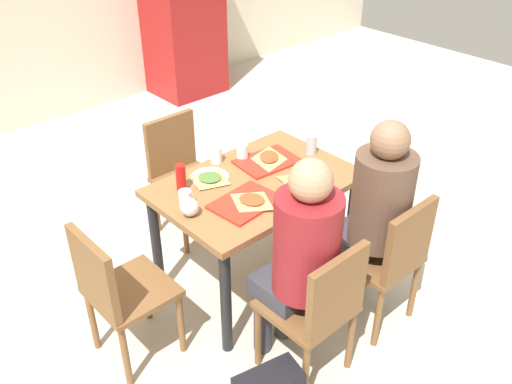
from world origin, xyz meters
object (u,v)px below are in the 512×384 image
tray_red_far (267,161)px  plastic_cup_a (216,155)px  chair_left_end (116,289)px  paper_plate_near_edge (303,184)px  person_in_brown_jacket (375,207)px  tray_red_near (246,203)px  chair_near_right (390,255)px  pizza_slice_b (269,157)px  pizza_slice_a (252,200)px  pizza_slice_c (210,178)px  main_table (256,196)px  person_in_red (301,252)px  condiment_bottle (181,178)px  drink_fridge (182,4)px  soda_can (311,144)px  foil_bundle (190,207)px  pizza_slice_d (303,181)px  plastic_cup_b (301,195)px  chair_near_left (319,305)px  plastic_cup_d (242,152)px  paper_plate_center (210,177)px  plastic_cup_c (185,199)px  chair_far_side (180,168)px

tray_red_far → plastic_cup_a: size_ratio=3.60×
chair_left_end → paper_plate_near_edge: 1.17m
person_in_brown_jacket → tray_red_near: (-0.48, 0.49, 0.00)m
chair_left_end → tray_red_near: size_ratio=2.34×
chair_near_right → pizza_slice_b: (-0.07, 0.89, 0.27)m
chair_left_end → person_in_brown_jacket: (1.24, -0.63, 0.25)m
tray_red_far → pizza_slice_a: (-0.38, -0.28, 0.02)m
pizza_slice_c → main_table: bearing=-43.6°
tray_red_far → person_in_red: bearing=-123.0°
main_table → condiment_bottle: condiment_bottle is taller
tray_red_near → drink_fridge: (1.76, 2.98, 0.21)m
soda_can → paper_plate_near_edge: bearing=-143.6°
person_in_red → foil_bundle: size_ratio=12.52×
tray_red_near → paper_plate_near_edge: bearing=-11.8°
drink_fridge → plastic_cup_a: bearing=-122.2°
pizza_slice_d → plastic_cup_b: bearing=-139.5°
tray_red_far → paper_plate_near_edge: (-0.03, -0.33, -0.00)m
tray_red_near → chair_left_end: bearing=169.9°
chair_near_left → plastic_cup_a: chair_near_left is taller
plastic_cup_b → plastic_cup_d: size_ratio=1.00×
paper_plate_near_edge → drink_fridge: (1.39, 3.06, 0.21)m
paper_plate_near_edge → plastic_cup_a: (-0.20, 0.54, 0.05)m
main_table → person_in_brown_jacket: (0.28, -0.63, 0.11)m
chair_near_right → person_in_brown_jacket: bearing=90.0°
paper_plate_center → plastic_cup_c: size_ratio=2.20×
person_in_red → chair_near_left: bearing=-90.0°
plastic_cup_a → foil_bundle: 0.57m
chair_near_right → person_in_red: (-0.57, 0.14, 0.25)m
chair_left_end → pizza_slice_c: size_ratio=3.38×
paper_plate_center → paper_plate_near_edge: (0.34, -0.42, 0.00)m
plastic_cup_d → soda_can: soda_can is taller
chair_near_left → chair_left_end: bearing=131.0°
chair_near_left → drink_fridge: size_ratio=0.44×
chair_left_end → plastic_cup_d: bearing=13.2°
person_in_red → soda_can: person_in_red is taller
plastic_cup_c → person_in_red: bearing=-76.0°
plastic_cup_d → foil_bundle: 0.66m
person_in_red → paper_plate_center: bearing=82.3°
paper_plate_near_edge → pizza_slice_a: (-0.35, 0.05, 0.02)m
paper_plate_near_edge → soda_can: (0.31, 0.23, 0.06)m
plastic_cup_b → condiment_bottle: size_ratio=0.62×
pizza_slice_b → plastic_cup_d: 0.17m
paper_plate_near_edge → plastic_cup_d: 0.47m
paper_plate_center → chair_far_side: bearing=73.0°
main_table → plastic_cup_d: bearing=65.5°
chair_near_left → person_in_red: person_in_red is taller
person_in_brown_jacket → plastic_cup_d: bearing=101.0°
person_in_brown_jacket → tray_red_far: (-0.09, 0.74, 0.00)m
pizza_slice_d → pizza_slice_c: bearing=134.7°
person_in_brown_jacket → pizza_slice_d: 0.45m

